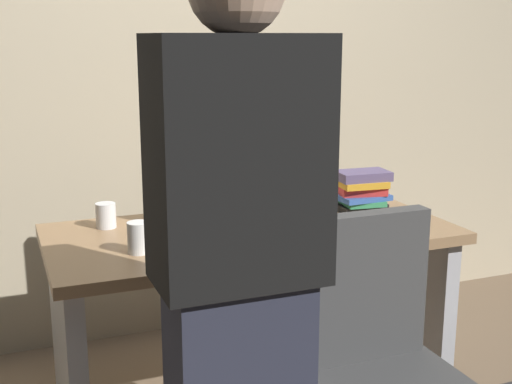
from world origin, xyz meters
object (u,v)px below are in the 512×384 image
(person_at_desk, at_px, (238,284))
(mouse, at_px, (318,228))
(book_stack, at_px, (361,190))
(keyboard, at_px, (238,240))
(monitor, at_px, (236,155))
(cup_near_keyboard, at_px, (139,238))
(cell_phone, at_px, (385,227))
(desk, at_px, (251,285))
(cup_by_monitor, at_px, (106,215))

(person_at_desk, xyz_separation_m, mouse, (0.55, 0.65, -0.10))
(book_stack, bearing_deg, keyboard, -159.03)
(monitor, relative_size, cup_near_keyboard, 5.19)
(person_at_desk, height_order, cell_phone, person_at_desk)
(desk, height_order, mouse, mouse)
(mouse, relative_size, cell_phone, 0.69)
(monitor, distance_m, keyboard, 0.38)
(mouse, xyz_separation_m, cell_phone, (0.26, -0.04, -0.01))
(person_at_desk, bearing_deg, cup_near_keyboard, 99.18)
(person_at_desk, bearing_deg, desk, 66.88)
(book_stack, bearing_deg, cell_phone, -100.64)
(mouse, distance_m, cup_by_monitor, 0.79)
(monitor, distance_m, mouse, 0.42)
(cup_by_monitor, bearing_deg, cup_near_keyboard, -81.42)
(monitor, height_order, mouse, monitor)
(person_at_desk, xyz_separation_m, cup_by_monitor, (-0.16, 1.00, -0.07))
(desk, bearing_deg, cup_near_keyboard, -163.73)
(keyboard, bearing_deg, cup_by_monitor, 136.05)
(keyboard, xyz_separation_m, cup_by_monitor, (-0.39, 0.36, 0.04))
(person_at_desk, relative_size, keyboard, 3.81)
(monitor, distance_m, book_stack, 0.56)
(desk, xyz_separation_m, book_stack, (0.51, 0.09, 0.30))
(keyboard, bearing_deg, book_stack, 19.66)
(desk, height_order, cup_near_keyboard, cup_near_keyboard)
(book_stack, bearing_deg, cup_by_monitor, 173.08)
(book_stack, bearing_deg, mouse, -143.57)
(cup_by_monitor, relative_size, book_stack, 0.43)
(monitor, xyz_separation_m, cell_phone, (0.48, -0.30, -0.25))
(monitor, xyz_separation_m, book_stack, (0.53, -0.03, -0.17))
(cell_phone, bearing_deg, mouse, 153.86)
(monitor, relative_size, book_stack, 2.48)
(mouse, relative_size, cup_near_keyboard, 0.96)
(cup_near_keyboard, height_order, book_stack, book_stack)
(monitor, bearing_deg, keyboard, -108.90)
(monitor, distance_m, cup_near_keyboard, 0.54)
(cell_phone, bearing_deg, cup_near_keyboard, 159.54)
(cell_phone, bearing_deg, monitor, 130.65)
(cup_near_keyboard, bearing_deg, keyboard, -3.32)
(person_at_desk, xyz_separation_m, keyboard, (0.23, 0.64, -0.10))
(desk, distance_m, monitor, 0.49)
(keyboard, height_order, cup_by_monitor, cup_by_monitor)
(mouse, distance_m, cell_phone, 0.26)
(desk, distance_m, mouse, 0.34)
(person_at_desk, height_order, keyboard, person_at_desk)
(desk, xyz_separation_m, cup_by_monitor, (-0.50, 0.21, 0.27))
(monitor, bearing_deg, book_stack, -3.42)
(monitor, xyz_separation_m, cup_near_keyboard, (-0.43, -0.25, -0.20))
(cup_near_keyboard, height_order, cup_by_monitor, cup_near_keyboard)
(desk, bearing_deg, cup_by_monitor, 157.01)
(keyboard, relative_size, cup_near_keyboard, 4.13)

